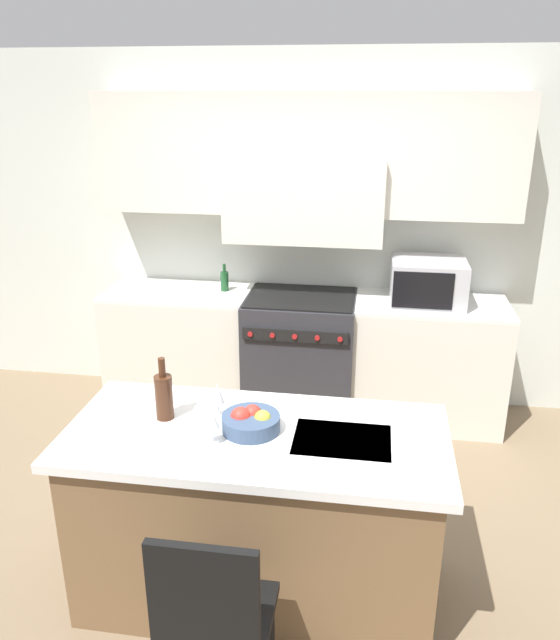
% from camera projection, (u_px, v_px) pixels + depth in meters
% --- Properties ---
extents(ground_plane, '(10.00, 10.00, 0.00)m').
position_uv_depth(ground_plane, '(263.00, 550.00, 3.48)').
color(ground_plane, '#7A664C').
extents(back_cabinetry, '(10.00, 0.46, 2.70)m').
position_uv_depth(back_cabinetry, '(306.00, 206.00, 4.70)').
color(back_cabinetry, silver).
rests_on(back_cabinetry, ground_plane).
extents(back_counter, '(3.04, 0.62, 0.94)m').
position_uv_depth(back_counter, '(301.00, 354.00, 4.85)').
color(back_counter, silver).
rests_on(back_counter, ground_plane).
extents(range_stove, '(0.82, 0.70, 0.95)m').
position_uv_depth(range_stove, '(300.00, 355.00, 4.83)').
color(range_stove, '#2D2D33').
rests_on(range_stove, ground_plane).
extents(microwave, '(0.53, 0.45, 0.32)m').
position_uv_depth(microwave, '(428.00, 282.00, 4.50)').
color(microwave, '#B7B7BC').
rests_on(microwave, back_counter).
extents(kitchen_island, '(1.78, 0.81, 0.93)m').
position_uv_depth(kitchen_island, '(257.00, 514.00, 3.04)').
color(kitchen_island, brown).
rests_on(kitchen_island, ground_plane).
extents(island_chair, '(0.42, 0.40, 0.98)m').
position_uv_depth(island_chair, '(212.00, 619.00, 2.33)').
color(island_chair, black).
rests_on(island_chair, ground_plane).
extents(wine_bottle, '(0.09, 0.09, 0.31)m').
position_uv_depth(wine_bottle, '(164.00, 396.00, 2.96)').
color(wine_bottle, '#422314').
rests_on(wine_bottle, kitchen_island).
extents(wine_glass_near, '(0.07, 0.07, 0.17)m').
position_uv_depth(wine_glass_near, '(212.00, 420.00, 2.75)').
color(wine_glass_near, white).
rests_on(wine_glass_near, kitchen_island).
extents(wine_glass_far, '(0.07, 0.07, 0.17)m').
position_uv_depth(wine_glass_far, '(217.00, 394.00, 2.98)').
color(wine_glass_far, white).
rests_on(wine_glass_far, kitchen_island).
extents(fruit_bowl, '(0.27, 0.27, 0.11)m').
position_uv_depth(fruit_bowl, '(251.00, 421.00, 2.89)').
color(fruit_bowl, '#384C6B').
rests_on(fruit_bowl, kitchen_island).
extents(oil_bottle_on_counter, '(0.06, 0.06, 0.21)m').
position_uv_depth(oil_bottle_on_counter, '(225.00, 281.00, 4.80)').
color(oil_bottle_on_counter, '#194723').
rests_on(oil_bottle_on_counter, back_counter).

